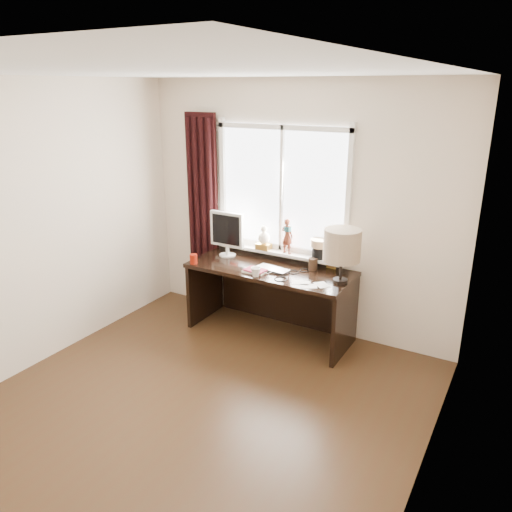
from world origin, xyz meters
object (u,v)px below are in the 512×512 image
Objects in this scene: monitor at (227,231)px; table_lamp at (342,246)px; laptop at (273,269)px; mug at (256,272)px; desk at (274,287)px; red_cup at (194,259)px.

table_lamp reaches higher than monitor.
mug reaches higher than laptop.
monitor reaches higher than mug.
desk is 3.27× the size of table_lamp.
monitor is 1.36m from table_lamp.
laptop is at bearing 15.77° from red_cup.
laptop is at bearing 72.43° from mug.
table_lamp is (0.76, -0.11, 0.61)m from desk.
table_lamp is (1.35, -0.12, 0.09)m from monitor.
mug is at bearing -91.46° from desk.
red_cup reaches higher than mug.
laptop is 0.20× the size of desk.
monitor reaches higher than desk.
laptop reaches higher than desk.
laptop is 0.30m from desk.
monitor is (0.17, 0.39, 0.23)m from red_cup.
table_lamp is (0.77, 0.27, 0.31)m from mug.
laptop is 3.48× the size of mug.
table_lamp reaches higher than mug.
monitor is at bearing 174.51° from laptop.
laptop is 0.72m from monitor.
desk is (0.76, 0.38, -0.29)m from red_cup.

